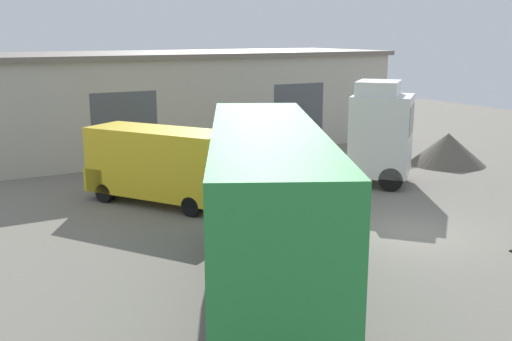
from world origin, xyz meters
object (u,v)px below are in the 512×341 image
container_trailer_green (266,192)px  gravel_pile (448,149)px  tractor_unit_white (370,136)px  delivery_van_yellow (157,163)px

container_trailer_green → gravel_pile: 17.70m
tractor_unit_white → delivery_van_yellow: 9.11m
container_trailer_green → gravel_pile: container_trailer_green is taller
delivery_van_yellow → container_trailer_green: bearing=143.3°
tractor_unit_white → container_trailer_green: tractor_unit_white is taller
tractor_unit_white → delivery_van_yellow: tractor_unit_white is taller
gravel_pile → container_trailer_green: bearing=-150.5°
tractor_unit_white → gravel_pile: size_ratio=1.76×
container_trailer_green → delivery_van_yellow: 9.18m
container_trailer_green → delivery_van_yellow: size_ratio=1.78×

